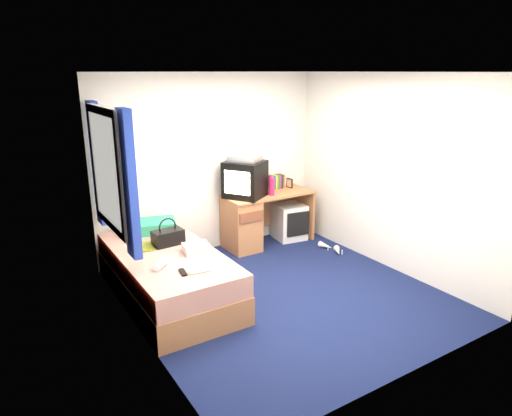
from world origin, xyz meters
TOP-DOWN VIEW (x-y plane):
  - ground at (0.00, 0.00)m, footprint 3.40×3.40m
  - room_shell at (0.00, 0.00)m, footprint 3.40×3.40m
  - bed at (-1.10, 0.61)m, footprint 1.01×2.00m
  - pillow at (-1.02, 1.34)m, footprint 0.68×0.53m
  - desk at (0.48, 1.44)m, footprint 1.30×0.55m
  - storage_cube at (1.13, 1.42)m, footprint 0.47×0.47m
  - crt_tv at (0.38, 1.44)m, footprint 0.65×0.66m
  - vcr at (0.38, 1.44)m, footprint 0.45×0.49m
  - book_row at (1.01, 1.60)m, footprint 0.24×0.13m
  - picture_frame at (1.20, 1.52)m, footprint 0.03×0.12m
  - pink_water_bottle at (0.73, 1.31)m, footprint 0.08×0.08m
  - aerosol_can at (0.69, 1.51)m, footprint 0.05×0.05m
  - handbag at (-1.00, 0.82)m, footprint 0.35×0.21m
  - towel at (-0.83, 0.44)m, footprint 0.30×0.27m
  - magazine at (-1.27, 0.86)m, footprint 0.25×0.31m
  - water_bottle at (-1.30, 0.26)m, footprint 0.20×0.18m
  - colour_swatch_fan at (-1.02, -0.05)m, footprint 0.22×0.08m
  - remote_control at (-1.17, 0.02)m, footprint 0.08×0.17m
  - window_assembly at (-1.55, 0.90)m, footprint 0.11×1.42m
  - white_heels at (1.33, 0.68)m, footprint 0.19×0.47m

SIDE VIEW (x-z plane):
  - ground at x=0.00m, z-range 0.00..0.00m
  - white_heels at x=1.33m, z-range -0.01..0.09m
  - storage_cube at x=1.13m, z-range 0.00..0.52m
  - bed at x=-1.10m, z-range 0.00..0.54m
  - desk at x=0.48m, z-range 0.03..0.78m
  - colour_swatch_fan at x=-1.02m, z-range 0.54..0.55m
  - magazine at x=-1.27m, z-range 0.54..0.55m
  - remote_control at x=-1.17m, z-range 0.54..0.56m
  - water_bottle at x=-1.30m, z-range 0.54..0.61m
  - towel at x=-0.83m, z-range 0.54..0.63m
  - pillow at x=-1.02m, z-range 0.54..0.67m
  - handbag at x=-1.00m, z-range 0.48..0.79m
  - picture_frame at x=1.20m, z-range 0.75..0.89m
  - aerosol_can at x=0.69m, z-range 0.75..0.92m
  - book_row at x=1.01m, z-range 0.75..0.95m
  - pink_water_bottle at x=0.73m, z-range 0.75..0.99m
  - crt_tv at x=0.38m, z-range 0.75..1.24m
  - vcr at x=0.38m, z-range 1.24..1.32m
  - window_assembly at x=-1.55m, z-range 0.72..2.12m
  - room_shell at x=0.00m, z-range -0.25..3.15m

